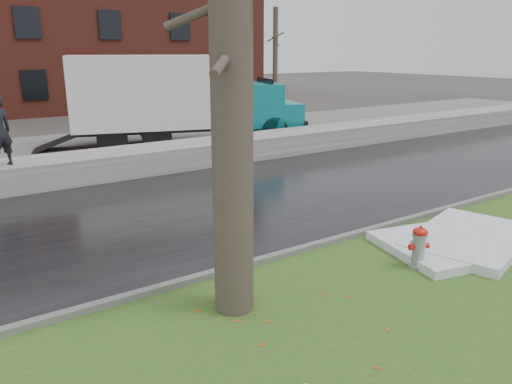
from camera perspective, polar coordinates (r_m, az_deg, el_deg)
ground at (r=8.79m, az=10.57°, el=-8.70°), size 120.00×120.00×0.00m
verge at (r=8.04m, az=16.93°, el=-11.44°), size 60.00×4.50×0.04m
road at (r=12.16m, az=-4.40°, el=-1.38°), size 60.00×7.00×0.03m
parking_lot at (r=19.79m, az=-16.80°, el=4.75°), size 60.00×9.00×0.03m
curb at (r=9.43m, az=6.32°, el=-6.30°), size 60.00×0.15×0.14m
snowbank at (r=15.74m, az=-12.08°, el=3.67°), size 60.00×1.60×0.75m
brick_building at (r=36.45m, az=-22.92°, el=16.91°), size 26.00×12.00×10.00m
bg_tree_right at (r=36.72m, az=2.23°, el=15.47°), size 1.40×1.62×6.50m
fire_hydrant at (r=8.90m, az=18.11°, el=-5.83°), size 0.37×0.35×0.75m
tree at (r=6.48m, az=-2.86°, el=15.13°), size 1.34×1.49×6.94m
box_truck at (r=19.91m, az=-9.46°, el=10.53°), size 10.33×4.93×3.44m
snow_patch_near at (r=10.12m, az=21.76°, el=-5.51°), size 2.98×2.53×0.16m
snow_patch_side at (r=10.48m, az=23.21°, el=-4.88°), size 3.19×2.50×0.18m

